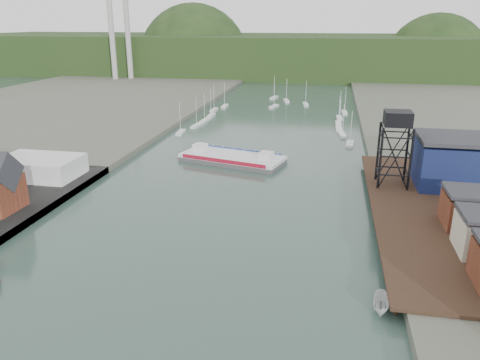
% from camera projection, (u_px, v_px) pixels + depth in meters
% --- Properties ---
extents(ground, '(600.00, 600.00, 0.00)m').
position_uv_depth(ground, '(132.00, 344.00, 54.69)').
color(ground, '#2B443E').
rests_on(ground, ground).
extents(east_pier, '(14.00, 70.00, 2.45)m').
position_uv_depth(east_pier, '(409.00, 208.00, 89.16)').
color(east_pier, black).
rests_on(east_pier, ground).
extents(white_shed, '(18.00, 12.00, 4.50)m').
position_uv_depth(white_shed, '(40.00, 167.00, 107.82)').
color(white_shed, silver).
rests_on(white_shed, west_quay).
extents(lift_tower, '(6.50, 6.50, 16.00)m').
position_uv_depth(lift_tower, '(397.00, 123.00, 97.14)').
color(lift_tower, black).
rests_on(lift_tower, east_pier).
extents(blue_shed, '(20.50, 14.50, 11.30)m').
position_uv_depth(blue_shed, '(465.00, 164.00, 99.07)').
color(blue_shed, '#0D1739').
rests_on(blue_shed, east_land).
extents(marina_sailboats, '(57.71, 92.65, 0.90)m').
position_uv_depth(marina_sailboats, '(275.00, 116.00, 183.13)').
color(marina_sailboats, silver).
rests_on(marina_sailboats, ground).
extents(smokestacks, '(11.20, 8.20, 60.00)m').
position_uv_depth(smokestacks, '(120.00, 31.00, 280.02)').
color(smokestacks, '#ABAAA5').
rests_on(smokestacks, ground).
extents(distant_hills, '(500.00, 120.00, 80.00)m').
position_uv_depth(distant_hills, '(298.00, 58.00, 331.86)').
color(distant_hills, black).
rests_on(distant_hills, ground).
extents(chain_ferry, '(29.05, 17.40, 3.92)m').
position_uv_depth(chain_ferry, '(232.00, 158.00, 124.49)').
color(chain_ferry, '#48484A').
rests_on(chain_ferry, ground).
extents(motorboat, '(2.57, 5.51, 2.05)m').
position_uv_depth(motorboat, '(381.00, 305.00, 60.51)').
color(motorboat, silver).
rests_on(motorboat, ground).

